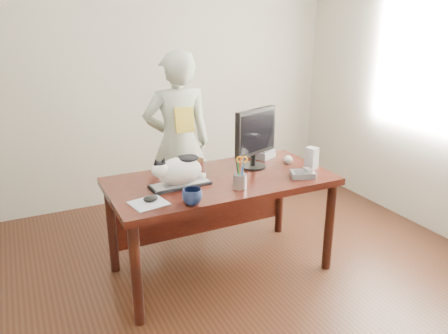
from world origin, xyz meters
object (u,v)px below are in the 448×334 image
at_px(keyboard, 180,185).
at_px(speaker, 312,158).
at_px(monitor, 255,135).
at_px(phone, 303,174).
at_px(baseball, 288,160).
at_px(desk, 216,193).
at_px(pen_cup, 240,179).
at_px(cat, 178,170).
at_px(calculator, 260,153).
at_px(person, 178,144).
at_px(coffee_mug, 192,197).
at_px(mouse, 151,199).
at_px(book_stack, 187,163).

relative_size(keyboard, speaker, 2.58).
xyz_separation_m(monitor, phone, (0.21, -0.33, -0.23)).
xyz_separation_m(phone, baseball, (0.07, 0.29, 0.01)).
height_order(keyboard, baseball, baseball).
bearing_deg(keyboard, desk, 14.46).
bearing_deg(keyboard, pen_cup, -33.90).
bearing_deg(cat, baseball, 2.00).
xyz_separation_m(calculator, person, (-0.54, 0.47, 0.02)).
height_order(monitor, person, person).
distance_m(desk, coffee_mug, 0.58).
bearing_deg(cat, monitor, 7.02).
bearing_deg(cat, person, 67.03).
bearing_deg(mouse, speaker, -6.91).
distance_m(desk, phone, 0.65).
relative_size(keyboard, mouse, 3.97).
distance_m(cat, book_stack, 0.41).
relative_size(desk, person, 1.00).
height_order(phone, book_stack, book_stack).
bearing_deg(baseball, monitor, 172.72).
distance_m(phone, baseball, 0.30).
bearing_deg(monitor, keyboard, 169.96).
relative_size(keyboard, calculator, 1.58).
bearing_deg(coffee_mug, desk, 49.23).
bearing_deg(speaker, coffee_mug, 175.09).
height_order(desk, keyboard, keyboard).
distance_m(keyboard, cat, 0.11).
bearing_deg(desk, calculator, 25.39).
height_order(pen_cup, person, person).
xyz_separation_m(mouse, calculator, (1.09, 0.51, 0.01)).
bearing_deg(keyboard, speaker, -7.36).
bearing_deg(coffee_mug, baseball, 22.02).
height_order(baseball, book_stack, book_stack).
relative_size(monitor, speaker, 2.81).
bearing_deg(desk, monitor, 2.22).
height_order(pen_cup, coffee_mug, pen_cup).
distance_m(cat, pen_cup, 0.42).
xyz_separation_m(keyboard, person, (0.29, 0.81, 0.04)).
distance_m(pen_cup, baseball, 0.65).
relative_size(cat, baseball, 5.82).
xyz_separation_m(coffee_mug, book_stack, (0.22, 0.67, -0.01)).
height_order(desk, person, person).
height_order(desk, mouse, mouse).
bearing_deg(speaker, person, 112.65).
xyz_separation_m(desk, speaker, (0.72, -0.18, 0.23)).
bearing_deg(baseball, speaker, -56.50).
distance_m(keyboard, speaker, 1.04).
relative_size(speaker, book_stack, 0.61).
bearing_deg(desk, cat, -163.01).
xyz_separation_m(book_stack, person, (0.10, 0.46, 0.02)).
bearing_deg(keyboard, person, 67.77).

